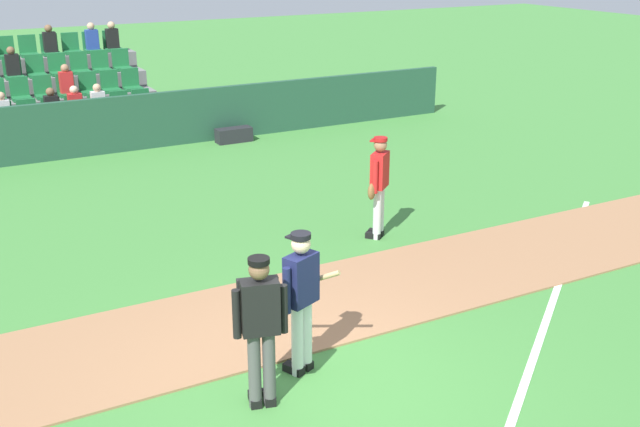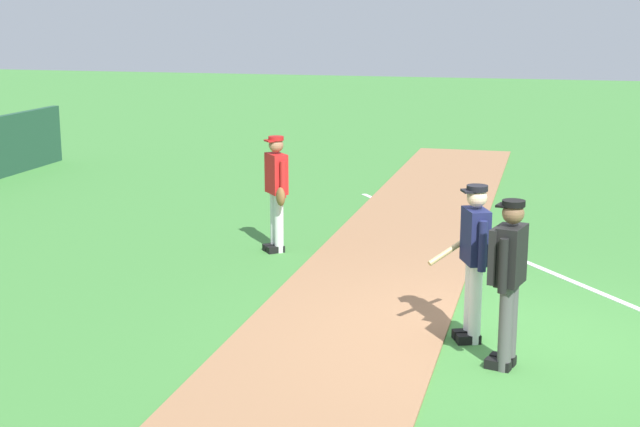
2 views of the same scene
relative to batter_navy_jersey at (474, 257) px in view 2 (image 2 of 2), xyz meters
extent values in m
plane|color=#42843A|center=(-0.05, -0.34, -0.97)|extent=(80.00, 80.00, 0.00)
cube|color=#9E704C|center=(-0.05, 1.44, -0.95)|extent=(28.00, 2.32, 0.03)
cube|color=white|center=(2.95, -0.84, -0.96)|extent=(9.55, 7.43, 0.01)
cylinder|color=white|center=(-0.08, -0.04, -0.52)|extent=(0.14, 0.14, 0.90)
cylinder|color=white|center=(0.07, 0.02, -0.52)|extent=(0.14, 0.14, 0.90)
cube|color=black|center=(-0.10, 0.02, -0.92)|extent=(0.21, 0.29, 0.10)
cube|color=black|center=(0.05, 0.08, -0.92)|extent=(0.21, 0.29, 0.10)
cube|color=#191E47|center=(0.00, -0.01, 0.23)|extent=(0.45, 0.36, 0.60)
cylinder|color=#191E47|center=(-0.23, -0.11, 0.18)|extent=(0.09, 0.09, 0.55)
cylinder|color=#191E47|center=(0.23, 0.09, 0.18)|extent=(0.09, 0.09, 0.55)
sphere|color=beige|center=(0.00, -0.01, 0.66)|extent=(0.22, 0.22, 0.22)
cylinder|color=black|center=(0.00, -0.01, 0.76)|extent=(0.23, 0.23, 0.06)
cube|color=black|center=(-0.04, 0.08, 0.73)|extent=(0.21, 0.18, 0.02)
cylinder|color=tan|center=(0.19, 0.18, 0.08)|extent=(0.56, 0.65, 0.41)
cylinder|color=#4C4C4C|center=(-0.78, -0.40, -0.52)|extent=(0.14, 0.14, 0.90)
cylinder|color=#4C4C4C|center=(-0.62, -0.44, -0.52)|extent=(0.14, 0.14, 0.90)
cube|color=black|center=(-0.76, -0.35, -0.92)|extent=(0.18, 0.28, 0.10)
cube|color=black|center=(-0.61, -0.39, -0.92)|extent=(0.18, 0.28, 0.10)
cube|color=black|center=(-0.70, -0.42, 0.23)|extent=(0.44, 0.31, 0.60)
cylinder|color=black|center=(-0.94, -0.36, 0.18)|extent=(0.09, 0.09, 0.55)
cylinder|color=black|center=(-0.46, -0.49, 0.18)|extent=(0.09, 0.09, 0.55)
sphere|color=brown|center=(-0.70, -0.42, 0.66)|extent=(0.22, 0.22, 0.22)
cylinder|color=black|center=(-0.70, -0.42, 0.76)|extent=(0.23, 0.23, 0.06)
cube|color=black|center=(-0.68, -0.33, 0.73)|extent=(0.20, 0.16, 0.02)
cube|color=black|center=(-0.67, -0.30, 0.23)|extent=(0.45, 0.19, 0.56)
cylinder|color=silver|center=(3.07, 3.17, -0.52)|extent=(0.14, 0.14, 0.90)
cylinder|color=silver|center=(3.19, 3.27, -0.52)|extent=(0.14, 0.14, 0.90)
cube|color=black|center=(3.03, 3.21, -0.92)|extent=(0.26, 0.28, 0.10)
cube|color=black|center=(3.15, 3.32, -0.92)|extent=(0.26, 0.28, 0.10)
cube|color=red|center=(3.13, 3.22, 0.23)|extent=(0.45, 0.43, 0.60)
cylinder|color=red|center=(2.94, 3.06, 0.18)|extent=(0.09, 0.09, 0.55)
cylinder|color=red|center=(3.32, 3.38, 0.18)|extent=(0.09, 0.09, 0.55)
sphere|color=#9E7051|center=(3.13, 3.22, 0.66)|extent=(0.22, 0.22, 0.22)
cylinder|color=#B21919|center=(3.13, 3.22, 0.76)|extent=(0.23, 0.23, 0.06)
cube|color=#B21919|center=(3.06, 3.30, 0.73)|extent=(0.21, 0.21, 0.02)
ellipsoid|color=brown|center=(2.89, 3.08, -0.07)|extent=(0.23, 0.22, 0.28)
camera|label=1|loc=(-3.60, -7.07, 3.88)|focal=43.06mm
camera|label=2|loc=(-9.66, -0.77, 2.63)|focal=50.98mm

